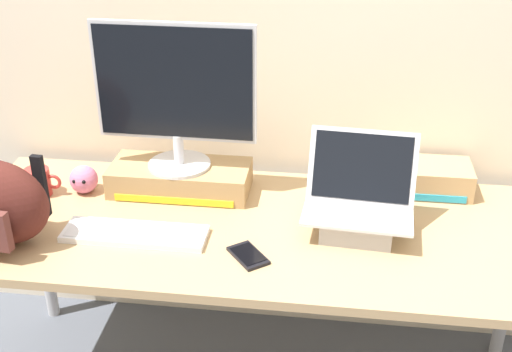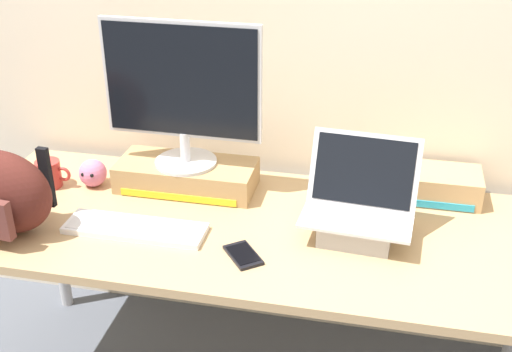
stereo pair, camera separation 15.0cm
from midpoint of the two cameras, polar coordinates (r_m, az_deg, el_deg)
name	(u,v)px [view 1 (the left image)]	position (r m, az deg, el deg)	size (l,w,h in m)	color
back_wall	(274,13)	(2.34, -0.31, 14.07)	(7.00, 0.10, 2.60)	beige
desk	(256,241)	(2.15, -2.01, -5.78)	(1.98, 0.77, 0.73)	tan
toner_box_yellow	(180,178)	(2.33, -8.49, -0.22)	(0.49, 0.22, 0.10)	#A88456
desktop_monitor	(175,93)	(2.20, -9.07, 7.13)	(0.55, 0.22, 0.51)	silver
open_laptop	(358,211)	(2.08, 6.89, -3.14)	(0.36, 0.27, 0.31)	#ADADB2
external_keyboard	(135,234)	(2.10, -12.59, -4.99)	(0.46, 0.13, 0.02)	white
coffee_mug	(39,182)	(2.42, -20.21, -0.53)	(0.13, 0.09, 0.10)	#B2332D
cell_phone	(248,255)	(1.96, -2.92, -7.02)	(0.14, 0.15, 0.01)	black
plush_toy	(84,179)	(2.39, -16.61, -0.32)	(0.10, 0.10, 0.10)	#CC7099
toner_box_cyan	(425,177)	(2.36, 12.81, -0.14)	(0.32, 0.18, 0.10)	tan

